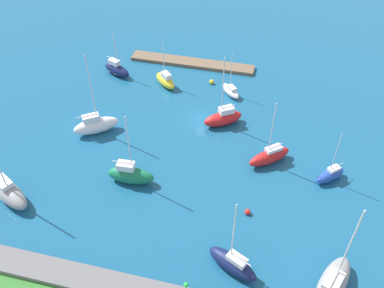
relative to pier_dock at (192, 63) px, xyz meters
name	(u,v)px	position (x,y,z in m)	size (l,w,h in m)	color
water	(203,120)	(-6.10, 17.00, -0.33)	(160.00, 160.00, 0.00)	#19567F
pier_dock	(192,63)	(0.00, 0.00, 0.00)	(24.97, 3.12, 0.66)	brown
sailboat_white_east_end	(96,125)	(10.17, 24.16, 1.19)	(7.25, 6.09, 14.37)	white
sailboat_red_along_channel	(270,156)	(-18.01, 24.45, 0.92)	(6.64, 6.04, 11.23)	red
sailboat_gray_lone_south	(333,283)	(-27.18, 43.57, 0.99)	(5.63, 8.46, 13.85)	gray
sailboat_navy_near_pier	(233,263)	(-15.70, 43.75, 0.90)	(6.92, 4.85, 11.76)	#141E4C
sailboat_yellow_mid_basin	(165,80)	(3.07, 8.48, 0.83)	(5.49, 5.23, 8.81)	yellow
sailboat_blue_center_basin	(330,175)	(-26.94, 25.97, 0.67)	(4.77, 4.56, 8.93)	#2347B2
sailboat_green_by_breakwater	(130,174)	(0.92, 33.22, 1.15)	(6.94, 2.75, 12.08)	#19724C
sailboat_white_inner_mooring	(231,91)	(-9.29, 8.45, 0.50)	(4.62, 4.84, 8.32)	white
sailboat_red_far_south	(223,118)	(-9.55, 17.16, 1.02)	(6.87, 5.72, 12.84)	red
sailboat_gray_west_end	(9,192)	(16.00, 40.35, 1.15)	(8.27, 6.14, 13.79)	gray
sailboat_navy_off_beacon	(117,69)	(13.23, 7.20, 0.91)	(6.35, 4.21, 8.94)	#141E4C
mooring_buoy_red	(248,212)	(-16.30, 35.06, 0.07)	(0.80, 0.80, 0.80)	red
mooring_buoy_yellow	(212,82)	(-5.25, 5.88, 0.10)	(0.86, 0.86, 0.86)	yellow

